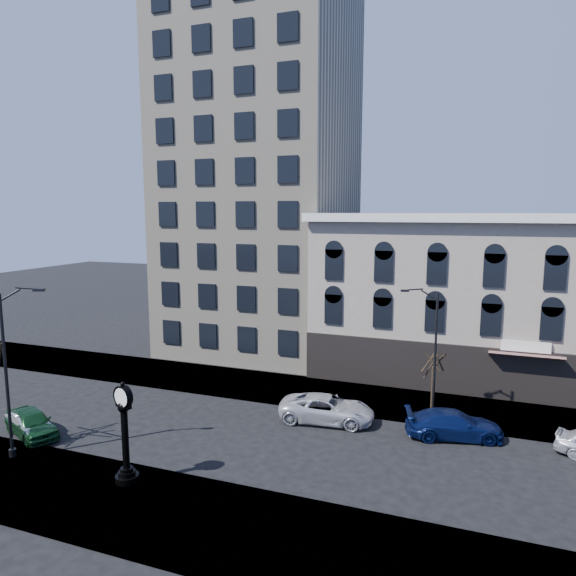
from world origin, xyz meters
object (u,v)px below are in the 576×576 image
at_px(street_clock, 125,437).
at_px(street_lamp_near, 16,327).
at_px(car_near_a, 31,423).
at_px(car_near_b, 30,425).

bearing_deg(street_clock, street_lamp_near, -167.51).
bearing_deg(street_lamp_near, car_near_a, 106.63).
distance_m(street_clock, street_lamp_near, 7.97).
xyz_separation_m(street_clock, street_lamp_near, (-6.49, 0.26, 4.62)).
bearing_deg(car_near_a, street_lamp_near, -115.03).
bearing_deg(car_near_a, car_near_b, 138.44).
distance_m(street_lamp_near, car_near_a, 6.80).
bearing_deg(street_lamp_near, car_near_b, 108.46).
distance_m(street_lamp_near, car_near_b, 6.91).
distance_m(street_clock, car_near_a, 8.85).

